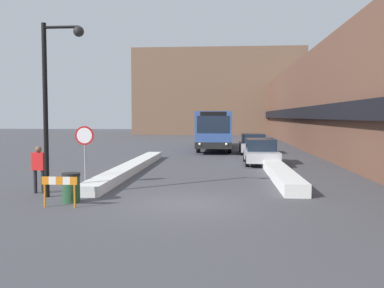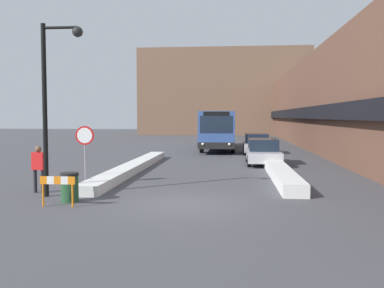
% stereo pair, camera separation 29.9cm
% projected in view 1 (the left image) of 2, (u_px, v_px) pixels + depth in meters
% --- Properties ---
extents(ground_plane, '(160.00, 160.00, 0.00)m').
position_uv_depth(ground_plane, '(189.00, 204.00, 13.49)').
color(ground_plane, '#47474C').
extents(building_row_right, '(5.50, 60.00, 7.80)m').
position_uv_depth(building_row_right, '(330.00, 103.00, 36.34)').
color(building_row_right, brown).
rests_on(building_row_right, ground_plane).
extents(building_backdrop_far, '(26.00, 8.00, 13.08)m').
position_uv_depth(building_backdrop_far, '(219.00, 93.00, 67.07)').
color(building_backdrop_far, brown).
rests_on(building_backdrop_far, ground_plane).
extents(snow_bank_left, '(0.90, 14.39, 0.39)m').
position_uv_depth(snow_bank_left, '(132.00, 167.00, 21.72)').
color(snow_bank_left, silver).
rests_on(snow_bank_left, ground_plane).
extents(snow_bank_right, '(0.90, 11.61, 0.48)m').
position_uv_depth(snow_bank_right, '(277.00, 170.00, 20.17)').
color(snow_bank_right, silver).
rests_on(snow_bank_right, ground_plane).
extents(city_bus, '(2.67, 11.97, 3.16)m').
position_uv_depth(city_bus, '(215.00, 129.00, 36.16)').
color(city_bus, '#335193').
rests_on(city_bus, ground_plane).
extents(parked_car_front, '(1.89, 4.60, 1.47)m').
position_uv_depth(parked_car_front, '(261.00, 151.00, 24.92)').
color(parked_car_front, '#B7B7BC').
rests_on(parked_car_front, ground_plane).
extents(parked_car_middle, '(1.93, 4.30, 1.50)m').
position_uv_depth(parked_car_middle, '(253.00, 144.00, 31.89)').
color(parked_car_middle, '#B7B7BC').
rests_on(parked_car_middle, ground_plane).
extents(stop_sign, '(0.76, 0.08, 2.39)m').
position_uv_depth(stop_sign, '(85.00, 142.00, 17.16)').
color(stop_sign, gray).
rests_on(stop_sign, ground_plane).
extents(street_lamp, '(1.46, 0.36, 5.91)m').
position_uv_depth(street_lamp, '(54.00, 89.00, 14.45)').
color(street_lamp, black).
rests_on(street_lamp, ground_plane).
extents(pedestrian, '(0.55, 0.26, 1.71)m').
position_uv_depth(pedestrian, '(39.00, 165.00, 15.37)').
color(pedestrian, '#232328').
rests_on(pedestrian, ground_plane).
extents(trash_bin, '(0.59, 0.59, 0.95)m').
position_uv_depth(trash_bin, '(71.00, 187.00, 13.80)').
color(trash_bin, '#234C2D').
rests_on(trash_bin, ground_plane).
extents(construction_barricade, '(1.10, 0.06, 0.94)m').
position_uv_depth(construction_barricade, '(60.00, 186.00, 12.98)').
color(construction_barricade, orange).
rests_on(construction_barricade, ground_plane).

